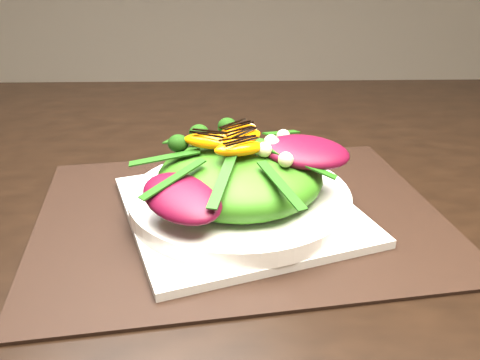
{
  "coord_description": "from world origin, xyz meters",
  "views": [
    {
      "loc": [
        -0.1,
        -0.7,
        1.05
      ],
      "look_at": [
        -0.09,
        -0.17,
        0.8
      ],
      "focal_mm": 38.0,
      "sensor_mm": 36.0,
      "label": 1
    }
  ],
  "objects_px": {
    "plate_base": "(240,210)",
    "salad_bowl": "(240,199)",
    "orange_segment": "(225,139)",
    "placemat": "(240,215)",
    "lettuce_mound": "(240,176)",
    "dining_table": "(294,170)"
  },
  "relations": [
    {
      "from": "plate_base",
      "to": "salad_bowl",
      "type": "distance_m",
      "value": 0.01
    },
    {
      "from": "dining_table",
      "to": "lettuce_mound",
      "type": "relative_size",
      "value": 8.49
    },
    {
      "from": "lettuce_mound",
      "to": "plate_base",
      "type": "bearing_deg",
      "value": -90.0
    },
    {
      "from": "dining_table",
      "to": "lettuce_mound",
      "type": "bearing_deg",
      "value": -116.47
    },
    {
      "from": "plate_base",
      "to": "placemat",
      "type": "bearing_deg",
      "value": 90.0
    },
    {
      "from": "placemat",
      "to": "plate_base",
      "type": "distance_m",
      "value": 0.01
    },
    {
      "from": "placemat",
      "to": "salad_bowl",
      "type": "distance_m",
      "value": 0.02
    },
    {
      "from": "salad_bowl",
      "to": "orange_segment",
      "type": "bearing_deg",
      "value": 132.13
    },
    {
      "from": "lettuce_mound",
      "to": "orange_segment",
      "type": "relative_size",
      "value": 3.2
    },
    {
      "from": "placemat",
      "to": "plate_base",
      "type": "xyz_separation_m",
      "value": [
        0.0,
        -0.0,
        0.01
      ]
    },
    {
      "from": "placemat",
      "to": "lettuce_mound",
      "type": "xyz_separation_m",
      "value": [
        0.0,
        0.0,
        0.05
      ]
    },
    {
      "from": "plate_base",
      "to": "lettuce_mound",
      "type": "height_order",
      "value": "lettuce_mound"
    },
    {
      "from": "plate_base",
      "to": "orange_segment",
      "type": "relative_size",
      "value": 4.3
    },
    {
      "from": "dining_table",
      "to": "plate_base",
      "type": "distance_m",
      "value": 0.2
    },
    {
      "from": "plate_base",
      "to": "lettuce_mound",
      "type": "relative_size",
      "value": 1.35
    },
    {
      "from": "dining_table",
      "to": "salad_bowl",
      "type": "xyz_separation_m",
      "value": [
        -0.09,
        -0.17,
        0.04
      ]
    },
    {
      "from": "salad_bowl",
      "to": "lettuce_mound",
      "type": "bearing_deg",
      "value": 180.0
    },
    {
      "from": "placemat",
      "to": "plate_base",
      "type": "bearing_deg",
      "value": -90.0
    },
    {
      "from": "dining_table",
      "to": "lettuce_mound",
      "type": "xyz_separation_m",
      "value": [
        -0.09,
        -0.17,
        0.07
      ]
    },
    {
      "from": "salad_bowl",
      "to": "placemat",
      "type": "bearing_deg",
      "value": 180.0
    },
    {
      "from": "plate_base",
      "to": "orange_segment",
      "type": "distance_m",
      "value": 0.09
    },
    {
      "from": "plate_base",
      "to": "lettuce_mound",
      "type": "distance_m",
      "value": 0.04
    }
  ]
}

